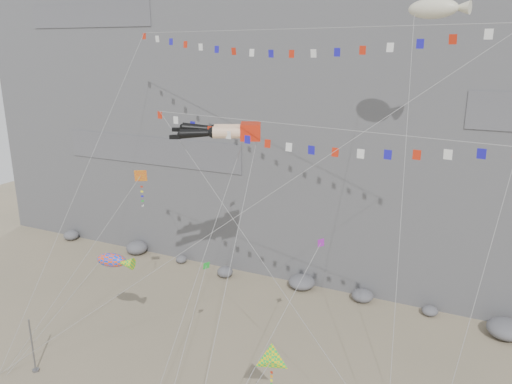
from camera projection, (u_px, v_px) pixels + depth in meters
cliff at (354, 26)px, 54.94m from camera, size 80.00×28.00×50.00m
talus_boulders at (302, 283)px, 48.78m from camera, size 60.00×3.00×1.20m
anchor_pole_left at (32, 346)px, 35.86m from camera, size 0.12×0.12×4.24m
legs_kite at (226, 131)px, 35.51m from camera, size 8.70×16.20×22.82m
flag_banner_upper at (281, 30)px, 35.14m from camera, size 31.25×18.72×32.04m
flag_banner_lower at (301, 126)px, 31.13m from camera, size 24.25×8.88×21.58m
harlequin_kite at (140, 176)px, 37.69m from camera, size 7.37×9.87×17.21m
fish_windsock at (111, 260)px, 36.96m from camera, size 7.06×7.08×10.99m
delta_kite at (271, 361)px, 28.88m from camera, size 3.67×5.52×7.64m
blimp_windsock at (433, 9)px, 32.24m from camera, size 4.34×13.05×27.84m
small_kite_a at (246, 132)px, 37.60m from camera, size 1.05×14.61×22.05m
small_kite_b at (319, 246)px, 32.14m from camera, size 3.96×10.90×15.11m
small_kite_c at (205, 269)px, 32.19m from camera, size 1.12×7.90×11.72m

